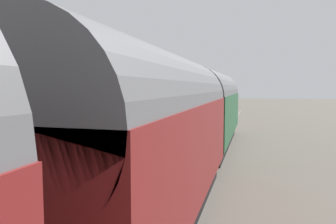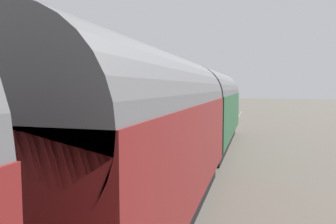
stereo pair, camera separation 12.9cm
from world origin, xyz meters
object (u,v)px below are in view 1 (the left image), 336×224
object	(u,v)px
train	(149,136)
lamp_post_platform	(112,91)
bench_platform_end	(172,112)
tree_behind_building	(66,62)
tree_mid_background	(15,72)
planter_corner_building	(156,111)
station_sign_board	(166,109)
bench_near_building	(179,109)
station_building	(116,102)
bench_mid_platform	(61,146)
tree_far_left	(64,59)
planter_bench_left	(36,159)

from	to	relation	value
train	lamp_post_platform	bearing A→B (deg)	37.05
bench_platform_end	lamp_post_platform	world-z (taller)	lamp_post_platform
bench_platform_end	lamp_post_platform	bearing A→B (deg)	-174.84
tree_behind_building	tree_mid_background	bearing A→B (deg)	169.28
planter_corner_building	lamp_post_platform	world-z (taller)	lamp_post_platform
planter_corner_building	tree_mid_background	distance (m)	12.02
lamp_post_platform	station_sign_board	world-z (taller)	lamp_post_platform
bench_near_building	tree_behind_building	distance (m)	11.80
train	lamp_post_platform	size ratio (longest dim) A/B	10.15
train	bench_platform_end	distance (m)	17.42
lamp_post_platform	station_building	bearing A→B (deg)	23.84
bench_platform_end	bench_mid_platform	distance (m)	15.04
station_sign_board	tree_far_left	xyz separation A→B (m)	(2.49, 8.53, 3.32)
station_building	lamp_post_platform	world-z (taller)	station_building
tree_mid_background	bench_mid_platform	bearing A→B (deg)	-133.70
bench_platform_end	tree_mid_background	bearing A→B (deg)	105.98
station_building	planter_corner_building	world-z (taller)	station_building
station_building	tree_far_left	distance (m)	7.07
bench_near_building	lamp_post_platform	world-z (taller)	lamp_post_platform
planter_corner_building	lamp_post_platform	distance (m)	16.39
station_building	bench_near_building	world-z (taller)	station_building
bench_mid_platform	tree_mid_background	bearing A→B (deg)	46.30
train	planter_corner_building	world-z (taller)	train
bench_near_building	tree_far_left	xyz separation A→B (m)	(-6.80, 7.14, 4.03)
tree_behind_building	tree_mid_background	world-z (taller)	tree_behind_building
station_sign_board	bench_mid_platform	bearing A→B (deg)	171.93
bench_platform_end	tree_far_left	xyz separation A→B (m)	(-3.90, 7.25, 4.03)
station_sign_board	tree_far_left	bearing A→B (deg)	73.70
bench_mid_platform	bench_platform_end	bearing A→B (deg)	0.19
station_sign_board	tree_behind_building	distance (m)	15.33
station_building	planter_bench_left	xyz separation A→B (m)	(-9.32, -1.72, -1.23)
bench_mid_platform	tree_far_left	xyz separation A→B (m)	(11.14, 7.30, 4.03)
train	station_sign_board	distance (m)	10.88
bench_near_building	planter_corner_building	world-z (taller)	bench_near_building
train	bench_near_building	distance (m)	20.27
train	tree_far_left	size ratio (longest dim) A/B	4.15
train	planter_bench_left	distance (m)	3.94
station_sign_board	tree_behind_building	world-z (taller)	tree_behind_building
bench_near_building	bench_mid_platform	bearing A→B (deg)	-179.48
bench_near_building	planter_bench_left	bearing A→B (deg)	-179.42
bench_near_building	station_sign_board	bearing A→B (deg)	-171.50
bench_mid_platform	bench_near_building	world-z (taller)	same
train	lamp_post_platform	distance (m)	4.50
planter_bench_left	station_sign_board	bearing A→B (deg)	-6.85
tree_far_left	bench_near_building	bearing A→B (deg)	-46.41
lamp_post_platform	planter_corner_building	bearing A→B (deg)	12.03
bench_platform_end	station_sign_board	xyz separation A→B (m)	(-6.39, -1.28, 0.71)
bench_near_building	train	bearing A→B (deg)	-168.70
train	lamp_post_platform	xyz separation A→B (m)	(3.50, 2.64, 1.02)
tree_far_left	tree_mid_background	bearing A→B (deg)	84.75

